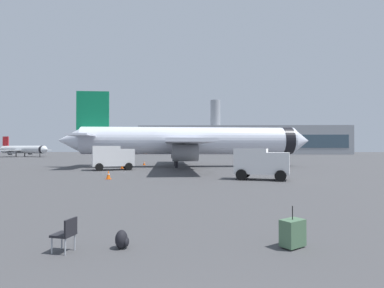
# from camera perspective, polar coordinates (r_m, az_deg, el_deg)

# --- Properties ---
(airplane_at_gate) EXTENTS (35.77, 32.33, 10.50)m
(airplane_at_gate) POSITION_cam_1_polar(r_m,az_deg,el_deg) (43.24, -0.68, 0.58)
(airplane_at_gate) COLOR silver
(airplane_at_gate) RESTS_ON ground
(airplane_taxiing) EXTENTS (20.37, 18.68, 6.25)m
(airplane_taxiing) POSITION_cam_1_polar(r_m,az_deg,el_deg) (105.07, -29.02, -0.92)
(airplane_taxiing) COLOR silver
(airplane_taxiing) RESTS_ON ground
(service_truck) EXTENTS (5.27, 3.92, 2.90)m
(service_truck) POSITION_cam_1_polar(r_m,az_deg,el_deg) (37.92, -14.58, -2.30)
(service_truck) COLOR white
(service_truck) RESTS_ON ground
(cargo_van) EXTENTS (4.79, 3.38, 2.60)m
(cargo_van) POSITION_cam_1_polar(r_m,az_deg,el_deg) (26.16, 12.74, -3.35)
(cargo_van) COLOR white
(cargo_van) RESTS_ON ground
(safety_cone_near) EXTENTS (0.44, 0.44, 0.61)m
(safety_cone_near) POSITION_cam_1_polar(r_m,az_deg,el_deg) (47.72, -8.92, -3.56)
(safety_cone_near) COLOR #F2590C
(safety_cone_near) RESTS_ON ground
(safety_cone_mid) EXTENTS (0.44, 0.44, 0.75)m
(safety_cone_mid) POSITION_cam_1_polar(r_m,az_deg,el_deg) (26.96, -15.34, -5.57)
(safety_cone_mid) COLOR #F2590C
(safety_cone_mid) RESTS_ON ground
(safety_cone_far) EXTENTS (0.44, 0.44, 0.77)m
(safety_cone_far) POSITION_cam_1_polar(r_m,az_deg,el_deg) (37.12, 14.97, -4.23)
(safety_cone_far) COLOR #F2590C
(safety_cone_far) RESTS_ON ground
(safety_cone_outer) EXTENTS (0.44, 0.44, 0.77)m
(safety_cone_outer) POSITION_cam_1_polar(r_m,az_deg,el_deg) (40.42, -12.90, -3.95)
(safety_cone_outer) COLOR #F2590C
(safety_cone_outer) RESTS_ON ground
(rolling_suitcase) EXTENTS (0.75, 0.70, 1.10)m
(rolling_suitcase) POSITION_cam_1_polar(r_m,az_deg,el_deg) (8.86, 18.26, -15.45)
(rolling_suitcase) COLOR #476B4C
(rolling_suitcase) RESTS_ON ground
(traveller_backpack) EXTENTS (0.36, 0.40, 0.48)m
(traveller_backpack) POSITION_cam_1_polar(r_m,az_deg,el_deg) (8.62, -12.94, -16.98)
(traveller_backpack) COLOR black
(traveller_backpack) RESTS_ON ground
(gate_chair) EXTENTS (0.57, 0.57, 0.86)m
(gate_chair) POSITION_cam_1_polar(r_m,az_deg,el_deg) (8.67, -22.43, -15.03)
(gate_chair) COLOR black
(gate_chair) RESTS_ON ground
(terminal_building) EXTENTS (88.53, 21.66, 24.04)m
(terminal_building) POSITION_cam_1_polar(r_m,az_deg,el_deg) (137.97, 9.19, 0.70)
(terminal_building) COLOR gray
(terminal_building) RESTS_ON ground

